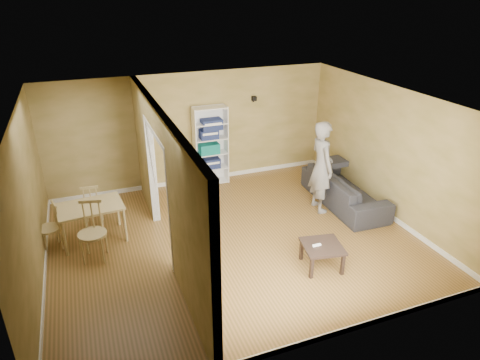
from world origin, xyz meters
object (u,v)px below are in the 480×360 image
(sofa, at_px, (345,185))
(coffee_table, at_px, (322,248))
(bookshelf, at_px, (210,145))
(chair_left, at_px, (49,227))
(chair_far, at_px, (92,204))
(dining_table, at_px, (90,210))
(person, at_px, (322,159))
(chair_near, at_px, (92,232))

(sofa, xyz_separation_m, coffee_table, (-1.62, -1.81, -0.08))
(bookshelf, xyz_separation_m, chair_left, (-3.51, -1.72, -0.48))
(sofa, relative_size, bookshelf, 1.25)
(coffee_table, distance_m, chair_far, 4.43)
(coffee_table, xyz_separation_m, dining_table, (-3.49, 2.23, 0.27))
(person, height_order, chair_left, person)
(bookshelf, bearing_deg, sofa, -41.88)
(coffee_table, xyz_separation_m, chair_near, (-3.51, 1.59, 0.17))
(coffee_table, bearing_deg, chair_near, 155.70)
(chair_near, height_order, chair_far, chair_near)
(chair_near, bearing_deg, dining_table, 101.96)
(sofa, height_order, chair_left, chair_left)
(sofa, relative_size, dining_table, 2.04)
(dining_table, bearing_deg, chair_far, 85.37)
(coffee_table, relative_size, chair_left, 0.72)
(coffee_table, bearing_deg, chair_far, 141.00)
(bookshelf, bearing_deg, chair_left, -153.95)
(dining_table, relative_size, chair_near, 1.08)
(sofa, xyz_separation_m, chair_left, (-5.84, 0.37, 0.00))
(bookshelf, relative_size, chair_left, 2.10)
(chair_far, bearing_deg, sofa, 173.89)
(sofa, distance_m, dining_table, 5.13)
(sofa, distance_m, bookshelf, 3.17)
(person, distance_m, chair_near, 4.56)
(bookshelf, bearing_deg, dining_table, -148.98)
(coffee_table, distance_m, chair_near, 3.86)
(dining_table, bearing_deg, chair_left, -176.60)
(dining_table, distance_m, chair_near, 0.65)
(person, bearing_deg, dining_table, 88.56)
(chair_near, relative_size, chair_far, 1.16)
(sofa, height_order, bookshelf, bookshelf)
(bookshelf, bearing_deg, coffee_table, -79.69)
(sofa, relative_size, chair_far, 2.54)
(coffee_table, distance_m, dining_table, 4.15)
(chair_left, distance_m, chair_far, 0.98)
(dining_table, distance_m, chair_far, 0.59)
(bookshelf, bearing_deg, chair_near, -140.43)
(bookshelf, xyz_separation_m, coffee_table, (0.71, -3.90, -0.57))
(person, distance_m, dining_table, 4.54)
(person, distance_m, chair_far, 4.60)
(person, xyz_separation_m, bookshelf, (-1.71, 2.10, -0.20))
(bookshelf, distance_m, chair_left, 3.94)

